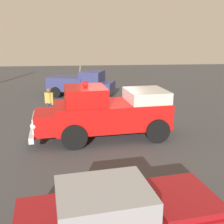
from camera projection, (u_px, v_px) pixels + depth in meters
The scene contains 8 objects.
ground_plane at pixel (110, 134), 12.76m from camera, with size 60.00×60.00×0.00m, color #424244.
vintage_fire_truck at pixel (107, 112), 12.04m from camera, with size 2.88×6.15×2.59m.
classic_hot_rod at pixel (120, 216), 5.81m from camera, with size 2.44×4.57×1.46m.
parked_pickup at pixel (81, 83), 20.43m from camera, with size 3.33×5.13×1.90m.
lawn_chair_near_truck at pixel (107, 105), 15.64m from camera, with size 0.67×0.66×1.02m.
spectator_seated at pixel (106, 104), 15.50m from camera, with size 0.64×0.58×1.29m.
spectator_standing at pixel (49, 101), 14.97m from camera, with size 0.52×0.53×1.68m.
background_fence at pixel (80, 78), 26.21m from camera, with size 13.84×0.12×0.90m.
Camera 1 is at (11.96, -1.15, 4.43)m, focal length 44.27 mm.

